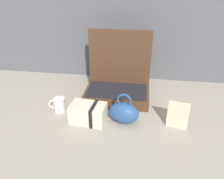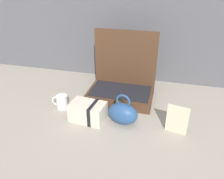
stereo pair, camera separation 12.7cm
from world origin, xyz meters
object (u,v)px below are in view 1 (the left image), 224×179
Objects in this scene: cream_toiletry_bag at (89,113)px; coffee_mug at (59,104)px; info_card_left at (178,115)px; teal_pouch_handbag at (124,113)px; open_suitcase at (118,83)px.

coffee_mug is at bearing 158.19° from cream_toiletry_bag.
teal_pouch_handbag is at bearing -170.59° from info_card_left.
info_card_left is at bearing -2.33° from teal_pouch_handbag.
coffee_mug is 0.63× the size of info_card_left.
open_suitcase is 4.14× the size of coffee_mug.
cream_toiletry_bag is at bearing -21.81° from coffee_mug.
coffee_mug is (-0.34, -0.23, -0.06)m from open_suitcase.
info_card_left is (0.70, -0.08, 0.04)m from coffee_mug.
coffee_mug is 0.71m from info_card_left.
open_suitcase reaches higher than coffee_mug.
open_suitcase is 0.31m from teal_pouch_handbag.
info_card_left is at bearing -6.26° from coffee_mug.
cream_toiletry_bag is 1.99× the size of coffee_mug.
teal_pouch_handbag is 1.13× the size of info_card_left.
cream_toiletry_bag reaches higher than coffee_mug.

